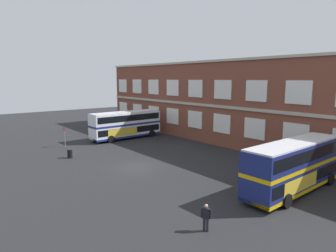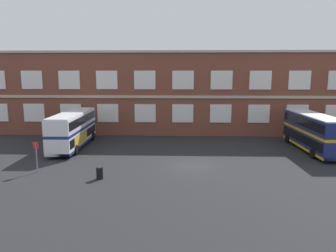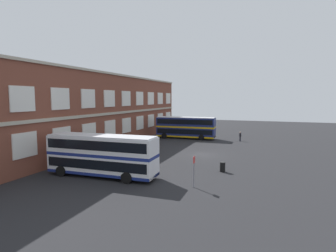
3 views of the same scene
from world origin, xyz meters
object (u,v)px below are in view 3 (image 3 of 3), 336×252
(double_decker_near, at_px, (102,155))
(station_litter_bin, at_px, (223,167))
(waiting_passenger, at_px, (240,136))
(bus_stand_flag, at_px, (194,169))
(double_decker_middle, at_px, (186,127))

(double_decker_near, distance_m, station_litter_bin, 12.34)
(waiting_passenger, bearing_deg, bus_stand_flag, 177.12)
(bus_stand_flag, bearing_deg, double_decker_middle, 17.71)
(double_decker_near, bearing_deg, bus_stand_flag, -90.97)
(station_litter_bin, bearing_deg, double_decker_middle, 25.67)
(double_decker_middle, bearing_deg, bus_stand_flag, -162.29)
(station_litter_bin, bearing_deg, bus_stand_flag, 165.26)
(double_decker_middle, xyz_separation_m, bus_stand_flag, (-27.13, -8.67, -0.51))
(double_decker_middle, bearing_deg, double_decker_near, 178.72)
(double_decker_middle, height_order, bus_stand_flag, double_decker_middle)
(double_decker_middle, distance_m, station_litter_bin, 23.64)
(double_decker_middle, relative_size, waiting_passenger, 6.50)
(waiting_passenger, distance_m, station_litter_bin, 21.35)
(double_decker_near, bearing_deg, waiting_passenger, -21.45)
(double_decker_near, bearing_deg, station_litter_bin, -62.12)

